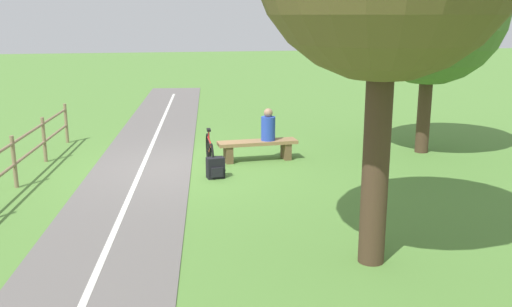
{
  "coord_description": "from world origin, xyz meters",
  "views": [
    {
      "loc": [
        0.53,
        12.08,
        3.29
      ],
      "look_at": [
        -1.26,
        2.55,
        0.89
      ],
      "focal_mm": 39.39,
      "sensor_mm": 36.0,
      "label": 1
    }
  ],
  "objects_px": {
    "bench": "(258,147)",
    "tree_near_bench": "(431,10)",
    "backpack": "(216,168)",
    "bicycle": "(210,152)",
    "person_seated": "(268,127)"
  },
  "relations": [
    {
      "from": "bench",
      "to": "tree_near_bench",
      "type": "xyz_separation_m",
      "value": [
        -4.13,
        -0.07,
        3.07
      ]
    },
    {
      "from": "tree_near_bench",
      "to": "backpack",
      "type": "bearing_deg",
      "value": 14.19
    },
    {
      "from": "backpack",
      "to": "tree_near_bench",
      "type": "bearing_deg",
      "value": -165.81
    },
    {
      "from": "bench",
      "to": "tree_near_bench",
      "type": "height_order",
      "value": "tree_near_bench"
    },
    {
      "from": "bench",
      "to": "bicycle",
      "type": "bearing_deg",
      "value": 16.16
    },
    {
      "from": "person_seated",
      "to": "tree_near_bench",
      "type": "height_order",
      "value": "tree_near_bench"
    },
    {
      "from": "bench",
      "to": "person_seated",
      "type": "height_order",
      "value": "person_seated"
    },
    {
      "from": "bench",
      "to": "tree_near_bench",
      "type": "distance_m",
      "value": 5.14
    },
    {
      "from": "bench",
      "to": "backpack",
      "type": "xyz_separation_m",
      "value": [
        1.12,
        1.26,
        -0.11
      ]
    },
    {
      "from": "bicycle",
      "to": "tree_near_bench",
      "type": "height_order",
      "value": "tree_near_bench"
    },
    {
      "from": "person_seated",
      "to": "tree_near_bench",
      "type": "xyz_separation_m",
      "value": [
        -3.87,
        -0.05,
        2.61
      ]
    },
    {
      "from": "backpack",
      "to": "tree_near_bench",
      "type": "height_order",
      "value": "tree_near_bench"
    },
    {
      "from": "bicycle",
      "to": "tree_near_bench",
      "type": "bearing_deg",
      "value": 96.29
    },
    {
      "from": "bench",
      "to": "backpack",
      "type": "bearing_deg",
      "value": 44.94
    },
    {
      "from": "person_seated",
      "to": "bicycle",
      "type": "bearing_deg",
      "value": 13.41
    }
  ]
}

